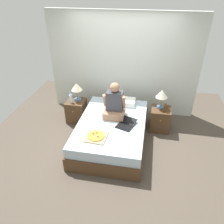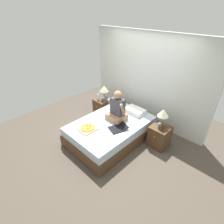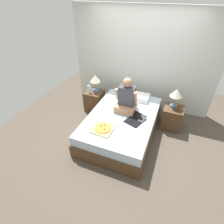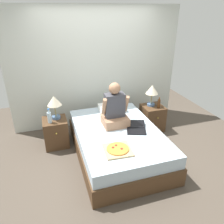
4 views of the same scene
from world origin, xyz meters
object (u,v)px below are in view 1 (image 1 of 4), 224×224
(nightstand_left, at_px, (76,111))
(nightstand_right, at_px, (160,119))
(bed, at_px, (112,131))
(beer_bottle, at_px, (165,108))
(person_seated, at_px, (114,105))
(laptop, at_px, (126,125))
(water_bottle, at_px, (71,98))
(lamp_on_right_nightstand, at_px, (162,95))
(pizza_box, at_px, (96,136))
(lamp_on_left_nightstand, at_px, (77,88))

(nightstand_left, distance_m, nightstand_right, 2.04)
(bed, height_order, nightstand_left, nightstand_left)
(beer_bottle, bearing_deg, person_seated, -162.11)
(nightstand_right, distance_m, laptop, 1.07)
(water_bottle, height_order, laptop, water_bottle)
(beer_bottle, distance_m, person_seated, 1.14)
(nightstand_right, relative_size, lamp_on_right_nightstand, 1.21)
(nightstand_right, bearing_deg, person_seated, -156.03)
(nightstand_left, bearing_deg, laptop, -29.64)
(person_seated, xyz_separation_m, laptop, (0.29, -0.31, -0.27))
(lamp_on_right_nightstand, xyz_separation_m, person_seated, (-0.98, -0.50, -0.07))
(water_bottle, xyz_separation_m, pizza_box, (0.90, -1.14, -0.12))
(lamp_on_right_nightstand, bearing_deg, beer_bottle, -56.31)
(water_bottle, distance_m, beer_bottle, 2.19)
(bed, relative_size, person_seated, 2.71)
(nightstand_left, relative_size, person_seated, 0.70)
(nightstand_right, distance_m, pizza_box, 1.75)
(bed, distance_m, water_bottle, 1.30)
(bed, distance_m, nightstand_left, 1.21)
(bed, xyz_separation_m, laptop, (0.31, -0.10, 0.28))
(beer_bottle, relative_size, laptop, 0.46)
(nightstand_right, distance_m, lamp_on_right_nightstand, 0.60)
(beer_bottle, xyz_separation_m, person_seated, (-1.08, -0.35, 0.16))
(bed, height_order, pizza_box, pizza_box)
(lamp_on_left_nightstand, height_order, person_seated, person_seated)
(laptop, xyz_separation_m, pizza_box, (-0.50, -0.48, -0.00))
(lamp_on_left_nightstand, xyz_separation_m, person_seated, (0.99, -0.50, -0.07))
(pizza_box, bearing_deg, laptop, 43.63)
(pizza_box, bearing_deg, bed, 71.20)
(bed, bearing_deg, lamp_on_right_nightstand, 35.47)
(nightstand_right, bearing_deg, laptop, -133.41)
(bed, height_order, water_bottle, water_bottle)
(bed, relative_size, nightstand_left, 3.88)
(water_bottle, xyz_separation_m, nightstand_right, (2.12, 0.09, -0.38))
(lamp_on_left_nightstand, bearing_deg, beer_bottle, -4.15)
(person_seated, bearing_deg, beer_bottle, 17.89)
(nightstand_right, xyz_separation_m, lamp_on_right_nightstand, (-0.03, 0.05, 0.60))
(laptop, relative_size, pizza_box, 1.17)
(bed, distance_m, beer_bottle, 1.28)
(water_bottle, distance_m, pizza_box, 1.46)
(nightstand_left, height_order, pizza_box, pizza_box)
(nightstand_right, bearing_deg, lamp_on_left_nightstand, 178.57)
(water_bottle, height_order, beer_bottle, water_bottle)
(water_bottle, height_order, person_seated, person_seated)
(bed, height_order, person_seated, person_seated)
(nightstand_right, height_order, beer_bottle, beer_bottle)
(nightstand_left, relative_size, lamp_on_right_nightstand, 1.21)
(lamp_on_right_nightstand, relative_size, pizza_box, 1.06)
(lamp_on_right_nightstand, height_order, beer_bottle, lamp_on_right_nightstand)
(nightstand_right, bearing_deg, pizza_box, -134.60)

